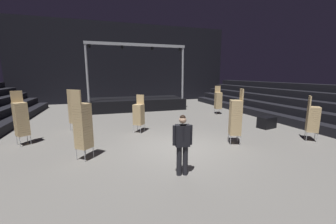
# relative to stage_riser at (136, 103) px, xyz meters

# --- Properties ---
(ground_plane) EXTENTS (22.00, 30.00, 0.10)m
(ground_plane) POSITION_rel_stage_riser_xyz_m (-0.00, -9.77, -0.59)
(ground_plane) COLOR slate
(arena_end_wall) EXTENTS (22.00, 0.30, 8.00)m
(arena_end_wall) POSITION_rel_stage_riser_xyz_m (-0.00, 5.23, 3.46)
(arena_end_wall) COLOR black
(arena_end_wall) RESTS_ON ground_plane
(bleacher_bank_right) EXTENTS (3.75, 24.00, 2.25)m
(bleacher_bank_right) POSITION_rel_stage_riser_xyz_m (9.12, -8.77, 0.58)
(bleacher_bank_right) COLOR black
(bleacher_bank_right) RESTS_ON ground_plane
(stage_riser) EXTENTS (7.73, 3.25, 5.13)m
(stage_riser) POSITION_rel_stage_riser_xyz_m (0.00, 0.00, 0.00)
(stage_riser) COLOR black
(stage_riser) RESTS_ON ground_plane
(man_with_tie) EXTENTS (0.57, 0.29, 1.77)m
(man_with_tie) POSITION_rel_stage_riser_xyz_m (-0.62, -12.02, 0.46)
(man_with_tie) COLOR black
(man_with_tie) RESTS_ON ground_plane
(chair_stack_front_left) EXTENTS (0.62, 0.62, 1.88)m
(chair_stack_front_left) POSITION_rel_stage_riser_xyz_m (-1.02, -7.15, 0.40)
(chair_stack_front_left) COLOR #B2B5BA
(chair_stack_front_left) RESTS_ON ground_plane
(chair_stack_front_right) EXTENTS (0.61, 0.61, 2.14)m
(chair_stack_front_right) POSITION_rel_stage_riser_xyz_m (-4.09, -5.81, 0.53)
(chair_stack_front_right) COLOR #B2B5BA
(chair_stack_front_right) RESTS_ON ground_plane
(chair_stack_mid_left) EXTENTS (0.61, 0.61, 2.22)m
(chair_stack_mid_left) POSITION_rel_stage_riser_xyz_m (-5.89, -7.57, 0.57)
(chair_stack_mid_left) COLOR #B2B5BA
(chair_stack_mid_left) RESTS_ON ground_plane
(chair_stack_mid_right) EXTENTS (0.62, 0.62, 1.96)m
(chair_stack_mid_right) POSITION_rel_stage_riser_xyz_m (5.94, -10.77, 0.44)
(chair_stack_mid_right) COLOR #B2B5BA
(chair_stack_mid_right) RESTS_ON ground_plane
(chair_stack_mid_centre) EXTENTS (0.57, 0.57, 2.31)m
(chair_stack_mid_centre) POSITION_rel_stage_riser_xyz_m (2.47, -10.14, 0.61)
(chair_stack_mid_centre) COLOR #B2B5BA
(chair_stack_mid_centre) RESTS_ON ground_plane
(chair_stack_rear_left) EXTENTS (0.51, 0.51, 2.05)m
(chair_stack_rear_left) POSITION_rel_stage_riser_xyz_m (5.36, -4.02, 0.49)
(chair_stack_rear_left) COLOR #B2B5BA
(chair_stack_rear_left) RESTS_ON ground_plane
(chair_stack_rear_right) EXTENTS (0.62, 0.62, 2.39)m
(chair_stack_rear_right) POSITION_rel_stage_riser_xyz_m (-3.38, -9.93, 0.65)
(chair_stack_rear_right) COLOR #B2B5BA
(chair_stack_rear_right) RESTS_ON ground_plane
(equipment_road_case) EXTENTS (1.00, 0.77, 0.61)m
(equipment_road_case) POSITION_rel_stage_riser_xyz_m (5.73, -8.41, -0.24)
(equipment_road_case) COLOR black
(equipment_road_case) RESTS_ON ground_plane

